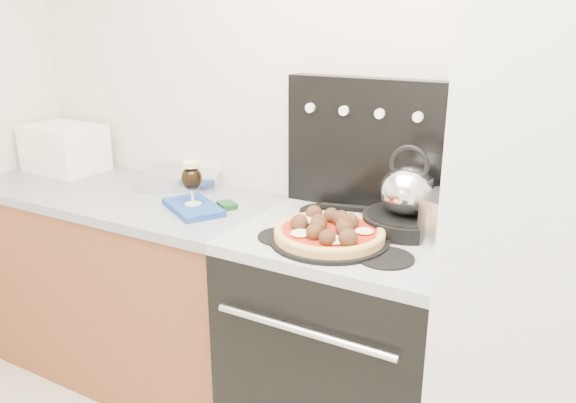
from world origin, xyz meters
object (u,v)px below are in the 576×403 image
Objects in this scene: toaster_oven at (65,148)px; base_cabinet at (131,286)px; pizza_pan at (329,240)px; tea_kettle at (408,186)px; stove_body at (346,353)px; stock_pot at (451,222)px; beer_glass at (192,183)px; oven_mitt at (193,207)px; pizza at (329,230)px; skillet at (405,222)px.

base_cabinet is at bearing -11.50° from toaster_oven.
tea_kettle reaches higher than pizza_pan.
pizza_pan is (-0.03, -0.11, 0.49)m from stove_body.
beer_glass is at bearing -174.27° from stock_pot.
tea_kettle is (0.82, 0.15, 0.17)m from oven_mitt.
stock_pot is (0.32, 0.07, 0.56)m from stove_body.
beer_glass is 0.49× the size of pizza.
pizza_pan is 0.33m from tea_kettle.
pizza_pan is at bearing -7.03° from toaster_oven.
pizza_pan is at bearing -118.76° from tea_kettle.
skillet is at bearing 51.24° from pizza_pan.
skillet is 0.18m from stock_pot.
oven_mitt is 0.99m from stock_pot.
beer_glass is 0.45× the size of pizza_pan.
toaster_oven reaches higher than stock_pot.
toaster_oven is 1.70× the size of stock_pot.
beer_glass is 0.99m from stock_pot.
skillet is (0.82, 0.15, -0.07)m from beer_glass.
toaster_oven is at bearing 169.39° from beer_glass.
stove_body is 2.40× the size of pizza.
beer_glass reaches higher than skillet.
pizza_pan is (0.63, -0.08, -0.09)m from beer_glass.
base_cabinet is 6.99× the size of tea_kettle.
beer_glass reaches higher than stock_pot.
stove_body reaches higher than base_cabinet.
beer_glass is (-0.66, -0.03, 0.57)m from stove_body.
skillet reaches higher than stove_body.
stove_body is 0.65m from stock_pot.
toaster_oven reaches higher than pizza_pan.
stove_body is at bearing -1.30° from base_cabinet.
beer_glass is at bearing -8.53° from toaster_oven.
stove_body is 0.54m from skillet.
oven_mitt is 0.85m from tea_kettle.
base_cabinet is 1.19m from pizza_pan.
toaster_oven is at bearing -170.71° from tea_kettle.
tea_kettle is at bearing 1.38° from toaster_oven.
stock_pot reaches higher than base_cabinet.
base_cabinet is 0.77m from toaster_oven.
pizza reaches higher than stove_body.
toaster_oven is 2.03× the size of beer_glass.
pizza_pan is at bearing -6.89° from oven_mitt.
skillet is at bearing 162.09° from stock_pot.
beer_glass is 0.83m from tea_kettle.
pizza_pan is (0.63, -0.08, 0.01)m from oven_mitt.
beer_glass is at bearing 173.11° from pizza.
stock_pot is at bearing 26.41° from pizza_pan.
stove_body is 4.95× the size of beer_glass.
base_cabinet is 1.36m from skillet.
pizza_pan is 1.32× the size of skillet.
oven_mitt is at bearing -159.37° from tea_kettle.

